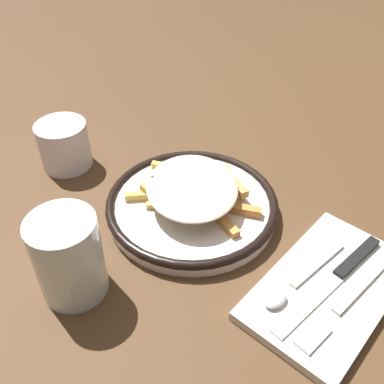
% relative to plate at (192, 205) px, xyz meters
% --- Properties ---
extents(ground_plane, '(2.60, 2.60, 0.00)m').
position_rel_plate_xyz_m(ground_plane, '(0.00, 0.00, -0.01)').
color(ground_plane, '#4E341F').
extents(plate, '(0.25, 0.25, 0.03)m').
position_rel_plate_xyz_m(plate, '(0.00, 0.00, 0.00)').
color(plate, silver).
rests_on(plate, ground_plane).
extents(fries_heap, '(0.21, 0.20, 0.04)m').
position_rel_plate_xyz_m(fries_heap, '(-0.00, -0.00, 0.03)').
color(fries_heap, '#D7B654').
rests_on(fries_heap, plate).
extents(napkin, '(0.14, 0.23, 0.01)m').
position_rel_plate_xyz_m(napkin, '(-0.22, -0.01, -0.01)').
color(napkin, silver).
rests_on(napkin, ground_plane).
extents(fork, '(0.03, 0.18, 0.00)m').
position_rel_plate_xyz_m(fork, '(-0.25, -0.00, 0.00)').
color(fork, silver).
rests_on(fork, napkin).
extents(knife, '(0.03, 0.21, 0.01)m').
position_rel_plate_xyz_m(knife, '(-0.22, -0.03, 0.00)').
color(knife, black).
rests_on(knife, napkin).
extents(spoon, '(0.03, 0.15, 0.01)m').
position_rel_plate_xyz_m(spoon, '(-0.19, 0.02, 0.00)').
color(spoon, silver).
rests_on(spoon, napkin).
extents(water_glass, '(0.08, 0.08, 0.11)m').
position_rel_plate_xyz_m(water_glass, '(0.01, 0.20, 0.04)').
color(water_glass, silver).
rests_on(water_glass, ground_plane).
extents(coffee_mug, '(0.11, 0.08, 0.08)m').
position_rel_plate_xyz_m(coffee_mug, '(0.24, 0.06, 0.03)').
color(coffee_mug, white).
rests_on(coffee_mug, ground_plane).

